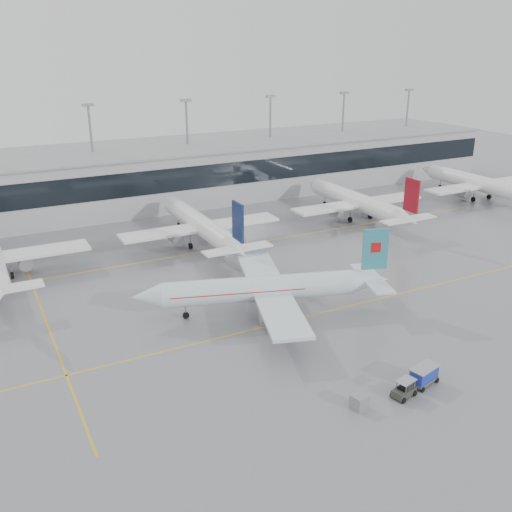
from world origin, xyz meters
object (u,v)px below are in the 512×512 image
air_canada_jet (268,288)px  baggage_cart (424,374)px  baggage_tug (404,391)px  gse_unit (359,402)px

air_canada_jet → baggage_cart: bearing=122.8°
air_canada_jet → baggage_tug: bearing=114.3°
baggage_tug → gse_unit: (-5.34, 0.52, 0.07)m
air_canada_jet → baggage_tug: 24.43m
air_canada_jet → baggage_tug: air_canada_jet is taller
baggage_cart → baggage_tug: bearing=180.0°
baggage_tug → baggage_cart: size_ratio=1.07×
air_canada_jet → baggage_tug: (2.98, -24.09, -2.84)m
baggage_tug → baggage_cart: baggage_cart is taller
baggage_tug → gse_unit: 5.36m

